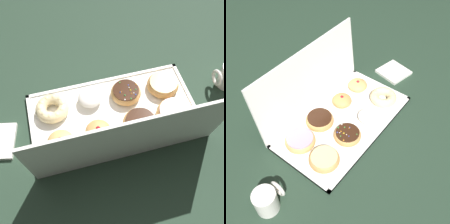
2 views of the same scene
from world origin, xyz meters
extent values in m
plane|color=#233828|center=(0.00, 0.00, 0.00)|extent=(3.00, 3.00, 0.00)
cube|color=white|center=(0.00, 0.00, 0.01)|extent=(0.58, 0.31, 0.01)
cube|color=white|center=(0.00, -0.15, 0.01)|extent=(0.58, 0.01, 0.01)
cube|color=white|center=(0.00, 0.15, 0.01)|extent=(0.58, 0.01, 0.01)
cube|color=white|center=(-0.28, 0.00, 0.01)|extent=(0.01, 0.31, 0.01)
cube|color=white|center=(0.28, 0.00, 0.01)|extent=(0.01, 0.31, 0.01)
cube|color=white|center=(0.00, 0.18, 0.14)|extent=(0.58, 0.05, 0.28)
torus|color=tan|center=(-0.20, -0.06, 0.03)|extent=(0.12, 0.12, 0.03)
cylinder|color=#EACC8C|center=(-0.20, -0.06, 0.04)|extent=(0.10, 0.10, 0.01)
torus|color=tan|center=(-0.06, -0.06, 0.03)|extent=(0.11, 0.11, 0.03)
cylinder|color=#381E11|center=(-0.06, -0.06, 0.04)|extent=(0.09, 0.09, 0.01)
sphere|color=white|center=(-0.08, -0.04, 0.05)|extent=(0.00, 0.00, 0.00)
sphere|color=green|center=(-0.05, -0.04, 0.05)|extent=(0.01, 0.01, 0.01)
sphere|color=blue|center=(-0.09, -0.03, 0.05)|extent=(0.01, 0.01, 0.01)
sphere|color=green|center=(-0.07, -0.02, 0.05)|extent=(0.01, 0.01, 0.01)
sphere|color=blue|center=(-0.04, -0.06, 0.05)|extent=(0.00, 0.00, 0.00)
sphere|color=blue|center=(-0.08, -0.08, 0.05)|extent=(0.00, 0.00, 0.00)
sphere|color=green|center=(-0.09, -0.05, 0.05)|extent=(0.00, 0.00, 0.00)
sphere|color=orange|center=(-0.08, -0.04, 0.05)|extent=(0.00, 0.00, 0.00)
sphere|color=white|center=(-0.05, -0.02, 0.05)|extent=(0.01, 0.01, 0.01)
sphere|color=yellow|center=(-0.08, -0.05, 0.05)|extent=(0.01, 0.01, 0.01)
sphere|color=orange|center=(-0.10, -0.07, 0.05)|extent=(0.01, 0.01, 0.01)
sphere|color=green|center=(-0.05, -0.10, 0.05)|extent=(0.00, 0.00, 0.00)
sphere|color=white|center=(-0.07, -0.07, 0.05)|extent=(0.00, 0.00, 0.00)
sphere|color=orange|center=(-0.04, -0.06, 0.05)|extent=(0.00, 0.00, 0.00)
ellipsoid|color=white|center=(0.07, -0.07, 0.03)|extent=(0.08, 0.08, 0.04)
torus|color=beige|center=(0.20, -0.06, 0.03)|extent=(0.12, 0.12, 0.04)
sphere|color=beige|center=(0.24, -0.06, 0.04)|extent=(0.02, 0.02, 0.02)
sphere|color=beige|center=(0.23, -0.04, 0.04)|extent=(0.02, 0.02, 0.02)
sphere|color=beige|center=(0.21, -0.03, 0.04)|extent=(0.02, 0.02, 0.02)
sphere|color=beige|center=(0.19, -0.03, 0.04)|extent=(0.02, 0.02, 0.02)
sphere|color=beige|center=(0.17, -0.04, 0.04)|extent=(0.02, 0.02, 0.02)
sphere|color=beige|center=(0.16, -0.06, 0.04)|extent=(0.02, 0.02, 0.02)
sphere|color=beige|center=(0.17, -0.09, 0.04)|extent=(0.02, 0.02, 0.02)
sphere|color=beige|center=(0.19, -0.10, 0.04)|extent=(0.02, 0.02, 0.02)
sphere|color=beige|center=(0.21, -0.10, 0.04)|extent=(0.02, 0.02, 0.02)
sphere|color=beige|center=(0.23, -0.09, 0.04)|extent=(0.02, 0.02, 0.02)
torus|color=tan|center=(-0.20, 0.06, 0.03)|extent=(0.12, 0.12, 0.04)
cylinder|color=pink|center=(-0.20, 0.06, 0.05)|extent=(0.10, 0.10, 0.01)
torus|color=tan|center=(-0.07, 0.07, 0.03)|extent=(0.12, 0.12, 0.04)
cylinder|color=#381E11|center=(-0.07, 0.07, 0.05)|extent=(0.10, 0.10, 0.01)
ellipsoid|color=tan|center=(0.07, 0.07, 0.03)|extent=(0.09, 0.09, 0.05)
sphere|color=#B21923|center=(0.07, 0.07, 0.05)|extent=(0.01, 0.01, 0.01)
ellipsoid|color=tan|center=(0.20, 0.07, 0.03)|extent=(0.09, 0.09, 0.04)
sphere|color=#B21923|center=(0.20, 0.07, 0.05)|extent=(0.01, 0.01, 0.01)
torus|color=white|center=(-0.39, -0.02, 0.05)|extent=(0.01, 0.06, 0.06)
camera|label=1|loc=(0.14, 0.50, 0.86)|focal=46.02mm
camera|label=2|loc=(-0.60, -0.43, 0.89)|focal=44.15mm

